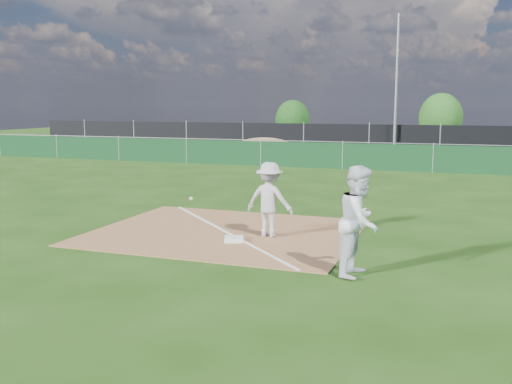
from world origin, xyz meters
TOP-DOWN VIEW (x-y plane):
  - ground at (0.00, 10.00)m, footprint 90.00×90.00m
  - infield_dirt at (0.00, 1.00)m, footprint 6.00×5.00m
  - foul_line at (0.00, 1.00)m, footprint 5.01×5.01m
  - green_fence at (0.00, 15.00)m, footprint 44.00×0.05m
  - dirt_mound at (-5.00, 18.50)m, footprint 3.38×2.60m
  - black_fence at (0.00, 23.00)m, footprint 46.00×0.04m
  - parking_lot at (0.00, 28.00)m, footprint 46.00×9.00m
  - light_pole at (1.50, 22.70)m, footprint 0.16×0.16m
  - first_base at (0.54, 0.22)m, footprint 0.53×0.53m
  - play_at_first at (1.12, 0.90)m, footprint 2.36×0.79m
  - runner at (3.51, -1.32)m, footprint 0.86×1.03m
  - car_left at (-6.74, 26.50)m, footprint 4.18×2.79m
  - car_mid at (-0.72, 26.73)m, footprint 4.20×1.95m
  - car_right at (4.53, 26.84)m, footprint 4.99×2.33m
  - tree_left at (-7.83, 33.80)m, footprint 2.80×2.80m
  - tree_mid at (3.61, 34.51)m, footprint 3.22×3.22m

SIDE VIEW (x-z plane):
  - ground at x=0.00m, z-range 0.00..0.00m
  - parking_lot at x=0.00m, z-range 0.00..0.01m
  - infield_dirt at x=0.00m, z-range 0.00..0.02m
  - foul_line at x=0.00m, z-range 0.02..0.03m
  - first_base at x=0.54m, z-range 0.02..0.11m
  - dirt_mound at x=-5.00m, z-range 0.00..1.17m
  - green_fence at x=0.00m, z-range 0.00..1.20m
  - car_left at x=-6.74m, z-range 0.01..1.33m
  - car_mid at x=-0.72m, z-range 0.01..1.34m
  - car_right at x=4.53m, z-range 0.01..1.42m
  - play_at_first at x=1.12m, z-range 0.02..1.70m
  - black_fence at x=0.00m, z-range 0.00..1.80m
  - runner at x=3.51m, z-range 0.00..1.94m
  - tree_left at x=-7.83m, z-range 0.05..3.37m
  - tree_mid at x=3.61m, z-range 0.06..3.87m
  - light_pole at x=1.50m, z-range 0.00..8.00m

